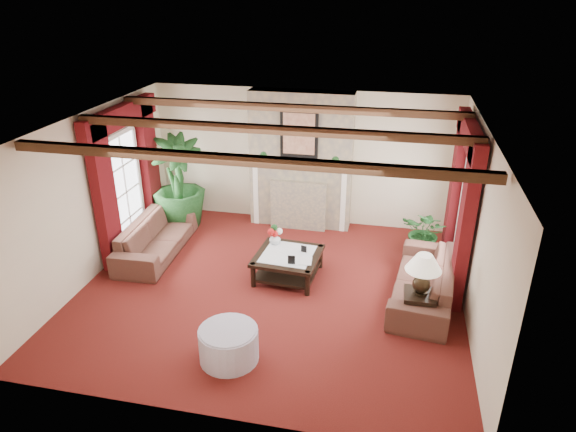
% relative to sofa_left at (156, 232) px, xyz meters
% --- Properties ---
extents(floor, '(6.00, 6.00, 0.00)m').
position_rel_sofa_left_xyz_m(floor, '(2.33, -0.75, -0.41)').
color(floor, '#430F0C').
rests_on(floor, ground).
extents(ceiling, '(6.00, 6.00, 0.00)m').
position_rel_sofa_left_xyz_m(ceiling, '(2.33, -0.75, 2.29)').
color(ceiling, white).
rests_on(ceiling, floor).
extents(back_wall, '(6.00, 0.02, 2.70)m').
position_rel_sofa_left_xyz_m(back_wall, '(2.33, 2.00, 0.94)').
color(back_wall, beige).
rests_on(back_wall, ground).
extents(left_wall, '(0.02, 5.50, 2.70)m').
position_rel_sofa_left_xyz_m(left_wall, '(-0.67, -0.75, 0.94)').
color(left_wall, beige).
rests_on(left_wall, ground).
extents(right_wall, '(0.02, 5.50, 2.70)m').
position_rel_sofa_left_xyz_m(right_wall, '(5.33, -0.75, 0.94)').
color(right_wall, beige).
rests_on(right_wall, ground).
extents(ceiling_beams, '(6.00, 3.00, 0.12)m').
position_rel_sofa_left_xyz_m(ceiling_beams, '(2.33, -0.75, 2.23)').
color(ceiling_beams, '#321D10').
rests_on(ceiling_beams, ceiling).
extents(fireplace, '(2.00, 0.52, 2.70)m').
position_rel_sofa_left_xyz_m(fireplace, '(2.33, 1.80, 2.29)').
color(fireplace, tan).
rests_on(fireplace, ground).
extents(french_door_left, '(0.10, 1.10, 2.16)m').
position_rel_sofa_left_xyz_m(french_door_left, '(-0.64, 0.25, 1.72)').
color(french_door_left, white).
rests_on(french_door_left, ground).
extents(french_door_right, '(0.10, 1.10, 2.16)m').
position_rel_sofa_left_xyz_m(french_door_right, '(5.30, 0.25, 1.72)').
color(french_door_right, white).
rests_on(french_door_right, ground).
extents(curtains_left, '(0.20, 2.40, 2.55)m').
position_rel_sofa_left_xyz_m(curtains_left, '(-0.53, 0.25, 2.14)').
color(curtains_left, '#49090F').
rests_on(curtains_left, ground).
extents(curtains_right, '(0.20, 2.40, 2.55)m').
position_rel_sofa_left_xyz_m(curtains_right, '(5.19, 0.25, 2.14)').
color(curtains_right, '#49090F').
rests_on(curtains_right, ground).
extents(sofa_left, '(2.17, 0.80, 0.83)m').
position_rel_sofa_left_xyz_m(sofa_left, '(0.00, 0.00, 0.00)').
color(sofa_left, black).
rests_on(sofa_left, ground).
extents(sofa_right, '(2.35, 1.15, 0.86)m').
position_rel_sofa_left_xyz_m(sofa_right, '(4.71, -0.51, 0.02)').
color(sofa_right, black).
rests_on(sofa_right, ground).
extents(potted_palm, '(2.81, 2.85, 1.04)m').
position_rel_sofa_left_xyz_m(potted_palm, '(-0.01, 1.16, 0.11)').
color(potted_palm, black).
rests_on(potted_palm, ground).
extents(small_plant, '(1.43, 1.46, 0.69)m').
position_rel_sofa_left_xyz_m(small_plant, '(4.77, 0.95, -0.07)').
color(small_plant, black).
rests_on(small_plant, ground).
extents(coffee_table, '(1.12, 1.12, 0.43)m').
position_rel_sofa_left_xyz_m(coffee_table, '(2.51, -0.33, -0.20)').
color(coffee_table, black).
rests_on(coffee_table, ground).
extents(side_table, '(0.52, 0.52, 0.52)m').
position_rel_sofa_left_xyz_m(side_table, '(4.62, -1.23, -0.15)').
color(side_table, black).
rests_on(side_table, ground).
extents(ottoman, '(0.78, 0.78, 0.45)m').
position_rel_sofa_left_xyz_m(ottoman, '(2.19, -2.52, -0.19)').
color(ottoman, '#968DA0').
rests_on(ottoman, ground).
extents(table_lamp, '(0.50, 0.50, 0.64)m').
position_rel_sofa_left_xyz_m(table_lamp, '(4.62, -1.23, 0.43)').
color(table_lamp, black).
rests_on(table_lamp, side_table).
extents(flower_vase, '(0.30, 0.30, 0.19)m').
position_rel_sofa_left_xyz_m(flower_vase, '(2.22, -0.01, 0.11)').
color(flower_vase, silver).
rests_on(flower_vase, coffee_table).
extents(book, '(0.21, 0.06, 0.28)m').
position_rel_sofa_left_xyz_m(book, '(2.75, -0.52, 0.15)').
color(book, black).
rests_on(book, coffee_table).
extents(photo_frame_a, '(0.12, 0.03, 0.15)m').
position_rel_sofa_left_xyz_m(photo_frame_a, '(2.64, -0.64, 0.09)').
color(photo_frame_a, black).
rests_on(photo_frame_a, coffee_table).
extents(photo_frame_b, '(0.10, 0.04, 0.12)m').
position_rel_sofa_left_xyz_m(photo_frame_b, '(2.76, -0.21, 0.07)').
color(photo_frame_b, black).
rests_on(photo_frame_b, coffee_table).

